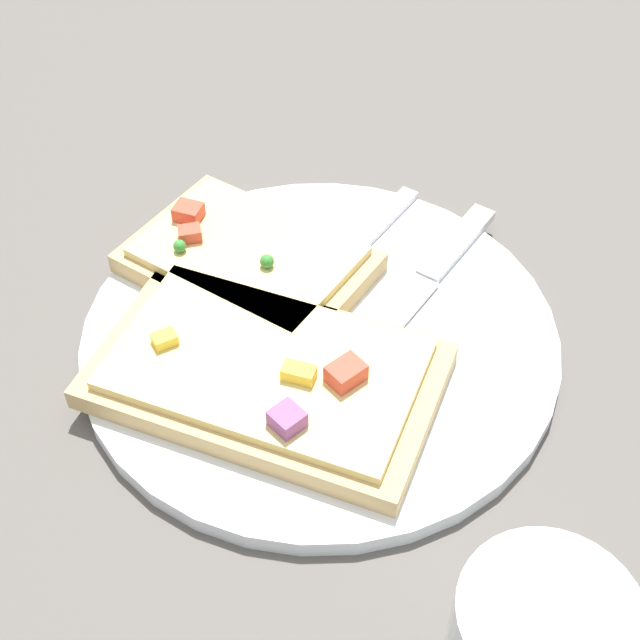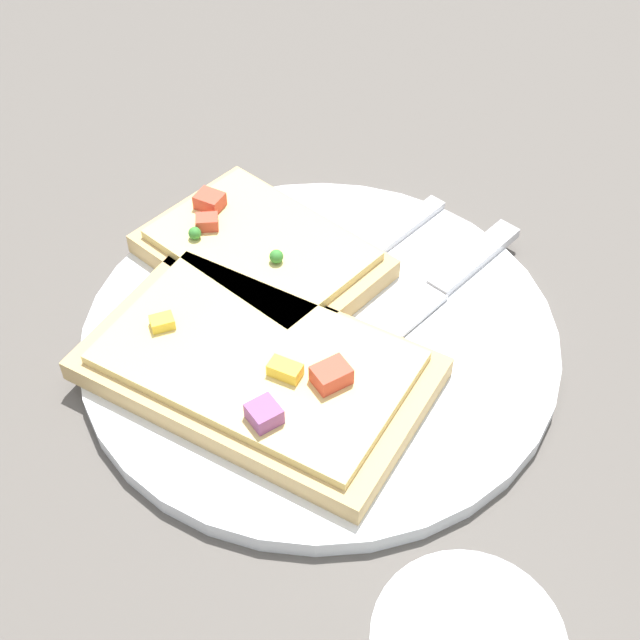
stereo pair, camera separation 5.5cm
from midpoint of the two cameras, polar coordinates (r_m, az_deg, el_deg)
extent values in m
plane|color=#56514C|center=(0.56, 2.78, -1.69)|extent=(4.00, 4.00, 0.00)
cylinder|color=white|center=(0.56, 2.80, -1.28)|extent=(0.30, 0.30, 0.01)
cube|color=silver|center=(0.61, 6.23, 4.49)|extent=(0.10, 0.11, 0.01)
cube|color=silver|center=(0.56, 0.16, -0.25)|extent=(0.06, 0.06, 0.01)
cube|color=silver|center=(0.54, -3.63, -1.99)|extent=(0.02, 0.02, 0.00)
cube|color=silver|center=(0.54, -3.09, -2.38)|extent=(0.02, 0.02, 0.00)
cube|color=silver|center=(0.53, -2.54, -2.78)|extent=(0.02, 0.02, 0.00)
cube|color=silver|center=(0.53, -1.99, -3.19)|extent=(0.02, 0.02, 0.00)
cube|color=silver|center=(0.61, 12.39, 3.77)|extent=(0.07, 0.07, 0.01)
cube|color=silver|center=(0.54, 5.91, -1.92)|extent=(0.11, 0.11, 0.00)
cube|color=tan|center=(0.52, -1.05, -3.30)|extent=(0.23, 0.20, 0.01)
cube|color=#E5CC7A|center=(0.52, -1.06, -2.58)|extent=(0.20, 0.18, 0.01)
cube|color=yellow|center=(0.53, -7.19, -0.30)|extent=(0.02, 0.01, 0.01)
cube|color=#D14733|center=(0.50, 3.88, -3.71)|extent=(0.03, 0.02, 0.01)
cube|color=yellow|center=(0.50, 0.87, -3.38)|extent=(0.02, 0.02, 0.01)
cube|color=#934C8E|center=(0.48, -0.34, -6.21)|extent=(0.02, 0.02, 0.01)
cube|color=tan|center=(0.59, -1.11, 3.98)|extent=(0.18, 0.18, 0.01)
cube|color=#E5CC7A|center=(0.58, -1.12, 4.70)|extent=(0.16, 0.16, 0.01)
cube|color=#D14733|center=(0.61, -4.52, 7.50)|extent=(0.02, 0.02, 0.01)
sphere|color=#388433|center=(0.59, -5.38, 5.43)|extent=(0.01, 0.01, 0.01)
cube|color=#D14733|center=(0.59, -4.63, 6.14)|extent=(0.02, 0.01, 0.01)
sphere|color=#388433|center=(0.57, -0.05, 3.95)|extent=(0.01, 0.01, 0.01)
sphere|color=tan|center=(0.55, 1.95, -1.00)|extent=(0.01, 0.01, 0.01)
sphere|color=#D9B65D|center=(0.55, 2.45, -0.70)|extent=(0.01, 0.01, 0.01)
camera|label=1|loc=(0.03, -87.13, 3.03)|focal=50.00mm
camera|label=2|loc=(0.03, 92.87, -3.03)|focal=50.00mm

